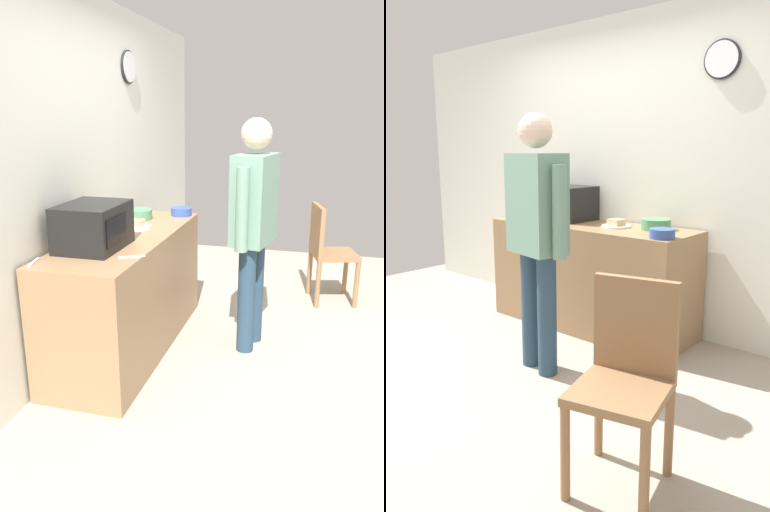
# 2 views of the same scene
# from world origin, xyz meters

# --- Properties ---
(ground_plane) EXTENTS (6.00, 6.00, 0.00)m
(ground_plane) POSITION_xyz_m (0.00, 0.00, 0.00)
(ground_plane) COLOR #9E9384
(back_wall) EXTENTS (5.40, 0.13, 2.60)m
(back_wall) POSITION_xyz_m (0.00, 1.60, 1.30)
(back_wall) COLOR silver
(back_wall) RESTS_ON ground_plane
(kitchen_counter) EXTENTS (1.81, 0.62, 0.89)m
(kitchen_counter) POSITION_xyz_m (-0.03, 1.22, 0.45)
(kitchen_counter) COLOR #93704C
(kitchen_counter) RESTS_ON ground_plane
(microwave) EXTENTS (0.50, 0.39, 0.30)m
(microwave) POSITION_xyz_m (-0.40, 1.29, 1.04)
(microwave) COLOR black
(microwave) RESTS_ON kitchen_counter
(sandwich_plate) EXTENTS (0.24, 0.24, 0.07)m
(sandwich_plate) POSITION_xyz_m (0.21, 1.24, 0.92)
(sandwich_plate) COLOR white
(sandwich_plate) RESTS_ON kitchen_counter
(salad_bowl) EXTENTS (0.18, 0.18, 0.07)m
(salad_bowl) POSITION_xyz_m (0.76, 1.03, 0.93)
(salad_bowl) COLOR #33519E
(salad_bowl) RESTS_ON kitchen_counter
(cereal_bowl) EXTENTS (0.23, 0.23, 0.08)m
(cereal_bowl) POSITION_xyz_m (0.52, 1.34, 0.94)
(cereal_bowl) COLOR #4C8E60
(cereal_bowl) RESTS_ON kitchen_counter
(fork_utensil) EXTENTS (0.17, 0.06, 0.01)m
(fork_utensil) POSITION_xyz_m (-0.79, 1.50, 0.90)
(fork_utensil) COLOR silver
(fork_utensil) RESTS_ON kitchen_counter
(spoon_utensil) EXTENTS (0.09, 0.16, 0.01)m
(spoon_utensil) POSITION_xyz_m (-0.53, 0.97, 0.90)
(spoon_utensil) COLOR silver
(spoon_utensil) RESTS_ON kitchen_counter
(person_standing) EXTENTS (0.58, 0.31, 1.73)m
(person_standing) POSITION_xyz_m (0.23, 0.32, 1.01)
(person_standing) COLOR #263F55
(person_standing) RESTS_ON ground_plane
(wooden_chair) EXTENTS (0.49, 0.49, 0.94)m
(wooden_chair) POSITION_xyz_m (1.34, -0.23, 0.52)
(wooden_chair) COLOR olive
(wooden_chair) RESTS_ON ground_plane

